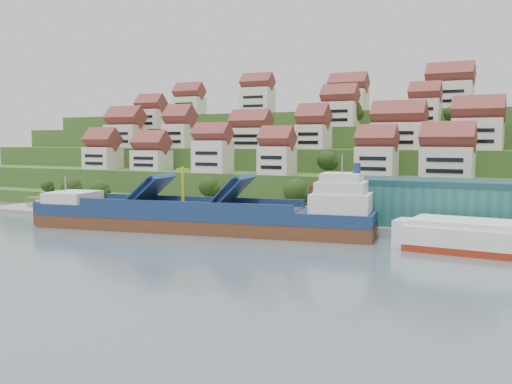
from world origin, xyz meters
The scene contains 11 objects.
ground centered at (0.00, 0.00, 0.00)m, with size 300.00×300.00×0.00m, color slate.
quay centered at (20.00, 15.00, 1.10)m, with size 180.00×14.00×2.20m, color gray.
pebble_beach centered at (-58.00, 12.00, 0.50)m, with size 45.00×20.00×1.00m, color gray.
hillside centered at (0.00, 103.55, 10.66)m, with size 260.00×128.00×31.00m.
hillside_village centered at (4.74, 60.30, 24.20)m, with size 158.26×64.62×29.72m.
hillside_trees centered at (-10.19, 45.82, 17.18)m, with size 141.42×62.50×31.45m.
warehouse centered at (52.00, 17.00, 7.20)m, with size 60.00×15.00×10.00m, color #225E5A.
flagpole centered at (18.11, 10.00, 6.88)m, with size 1.28×0.16×8.00m.
beach_huts centered at (-60.00, 10.75, 2.10)m, with size 14.40×3.70×2.20m.
cargo_ship centered at (-1.70, -1.11, 3.32)m, with size 79.63×25.36×17.46m.
second_ship centered at (59.56, 0.86, 2.84)m, with size 33.09×13.86×9.41m.
Camera 1 is at (65.63, -110.16, 20.54)m, focal length 40.00 mm.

